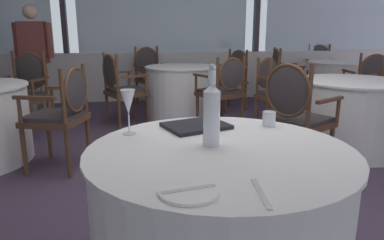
# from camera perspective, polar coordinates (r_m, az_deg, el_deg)

# --- Properties ---
(ground_plane) EXTENTS (13.89, 13.89, 0.00)m
(ground_plane) POSITION_cam_1_polar(r_m,az_deg,el_deg) (2.98, 2.69, -9.92)
(ground_plane) COLOR #47384C
(window_wall_far) EXTENTS (10.69, 0.14, 2.93)m
(window_wall_far) POSITION_cam_1_polar(r_m,az_deg,el_deg) (6.40, -4.44, 13.72)
(window_wall_far) COLOR silver
(window_wall_far) RESTS_ON ground_plane
(foreground_table) EXTENTS (1.14, 1.14, 0.73)m
(foreground_table) POSITION_cam_1_polar(r_m,az_deg,el_deg) (1.66, 4.33, -16.64)
(foreground_table) COLOR white
(foreground_table) RESTS_ON ground_plane
(side_plate) EXTENTS (0.19, 0.19, 0.01)m
(side_plate) POSITION_cam_1_polar(r_m,az_deg,el_deg) (1.11, -0.49, -11.38)
(side_plate) COLOR white
(side_plate) RESTS_ON foreground_table
(butter_knife) EXTENTS (0.17, 0.05, 0.00)m
(butter_knife) POSITION_cam_1_polar(r_m,az_deg,el_deg) (1.11, -0.49, -11.14)
(butter_knife) COLOR silver
(butter_knife) RESTS_ON foreground_table
(dinner_fork) EXTENTS (0.04, 0.21, 0.00)m
(dinner_fork) POSITION_cam_1_polar(r_m,az_deg,el_deg) (1.12, 11.13, -11.53)
(dinner_fork) COLOR silver
(dinner_fork) RESTS_ON foreground_table
(water_bottle) EXTENTS (0.07, 0.07, 0.35)m
(water_bottle) POSITION_cam_1_polar(r_m,az_deg,el_deg) (1.51, 3.20, 1.15)
(water_bottle) COLOR white
(water_bottle) RESTS_ON foreground_table
(wine_glass) EXTENTS (0.07, 0.07, 0.22)m
(wine_glass) POSITION_cam_1_polar(r_m,az_deg,el_deg) (1.69, -10.31, 2.71)
(wine_glass) COLOR white
(wine_glass) RESTS_ON foreground_table
(water_tumbler) EXTENTS (0.07, 0.07, 0.08)m
(water_tumbler) POSITION_cam_1_polar(r_m,az_deg,el_deg) (1.89, 12.36, 0.20)
(water_tumbler) COLOR white
(water_tumbler) RESTS_ON foreground_table
(menu_book) EXTENTS (0.37, 0.33, 0.02)m
(menu_book) POSITION_cam_1_polar(r_m,az_deg,el_deg) (1.81, 0.66, -0.94)
(menu_book) COLOR black
(menu_book) RESTS_ON foreground_table
(background_table_0) EXTENTS (1.12, 1.12, 0.73)m
(background_table_0) POSITION_cam_1_polar(r_m,az_deg,el_deg) (4.01, 24.27, 0.71)
(background_table_0) COLOR white
(background_table_0) RESTS_ON ground_plane
(dining_chair_0_0) EXTENTS (0.65, 0.63, 0.91)m
(dining_chair_0_0) POSITION_cam_1_polar(r_m,az_deg,el_deg) (4.49, 13.36, 5.15)
(dining_chair_0_0) COLOR brown
(dining_chair_0_0) RESTS_ON ground_plane
(dining_chair_0_1) EXTENTS (0.63, 0.65, 0.98)m
(dining_chair_0_1) POSITION_cam_1_polar(r_m,az_deg,el_deg) (3.13, 16.30, 1.61)
(dining_chair_0_1) COLOR brown
(dining_chair_0_1) RESTS_ON ground_plane
(dining_chair_1_2) EXTENTS (0.58, 0.62, 0.93)m
(dining_chair_1_2) POSITION_cam_1_polar(r_m,az_deg,el_deg) (3.28, -20.15, 1.70)
(dining_chair_1_2) COLOR brown
(dining_chair_1_2) RESTS_ON ground_plane
(dining_chair_1_3) EXTENTS (0.62, 0.58, 0.98)m
(dining_chair_1_3) POSITION_cam_1_polar(r_m,az_deg,el_deg) (4.69, -25.30, 4.90)
(dining_chair_1_3) COLOR brown
(dining_chair_1_3) RESTS_ON ground_plane
(background_table_2) EXTENTS (1.05, 1.05, 0.73)m
(background_table_2) POSITION_cam_1_polar(r_m,az_deg,el_deg) (5.11, -1.64, 4.63)
(background_table_2) COLOR white
(background_table_2) RESTS_ON ground_plane
(dining_chair_2_0) EXTENTS (0.64, 0.61, 0.97)m
(dining_chair_2_0) POSITION_cam_1_polar(r_m,az_deg,el_deg) (5.90, -6.78, 7.76)
(dining_chair_2_0) COLOR brown
(dining_chair_2_0) RESTS_ON ground_plane
(dining_chair_2_1) EXTENTS (0.61, 0.64, 0.95)m
(dining_chair_2_1) POSITION_cam_1_polar(r_m,az_deg,el_deg) (4.63, -11.62, 5.70)
(dining_chair_2_1) COLOR brown
(dining_chair_2_1) RESTS_ON ground_plane
(dining_chair_2_2) EXTENTS (0.64, 0.61, 0.93)m
(dining_chair_2_2) POSITION_cam_1_polar(r_m,az_deg,el_deg) (4.33, 5.23, 5.36)
(dining_chair_2_2) COLOR brown
(dining_chair_2_2) RESTS_ON ground_plane
(dining_chair_2_3) EXTENTS (0.61, 0.64, 0.94)m
(dining_chair_2_3) POSITION_cam_1_polar(r_m,az_deg,el_deg) (5.65, 6.51, 7.32)
(dining_chair_2_3) COLOR brown
(dining_chair_2_3) RESTS_ON ground_plane
(background_table_3) EXTENTS (1.04, 1.04, 0.73)m
(background_table_3) POSITION_cam_1_polar(r_m,az_deg,el_deg) (6.35, 22.74, 5.42)
(background_table_3) COLOR white
(background_table_3) RESTS_ON ground_plane
(dining_chair_3_0) EXTENTS (0.59, 0.53, 0.93)m
(dining_chair_3_0) POSITION_cam_1_polar(r_m,az_deg,el_deg) (5.48, 26.71, 5.63)
(dining_chair_3_0) COLOR brown
(dining_chair_3_0) RESTS_ON ground_plane
(dining_chair_3_2) EXTENTS (0.59, 0.53, 0.98)m
(dining_chair_3_2) POSITION_cam_1_polar(r_m,az_deg,el_deg) (7.20, 19.99, 8.22)
(dining_chair_3_2) COLOR brown
(dining_chair_3_2) RESTS_ON ground_plane
(dining_chair_3_3) EXTENTS (0.53, 0.59, 0.95)m
(dining_chair_3_3) POSITION_cam_1_polar(r_m,az_deg,el_deg) (6.02, 14.51, 7.44)
(dining_chair_3_3) COLOR brown
(dining_chair_3_3) RESTS_ON ground_plane
(diner_person_0) EXTENTS (0.53, 0.23, 1.58)m
(diner_person_0) POSITION_cam_1_polar(r_m,az_deg,el_deg) (5.57, -24.15, 9.63)
(diner_person_0) COLOR gray
(diner_person_0) RESTS_ON ground_plane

